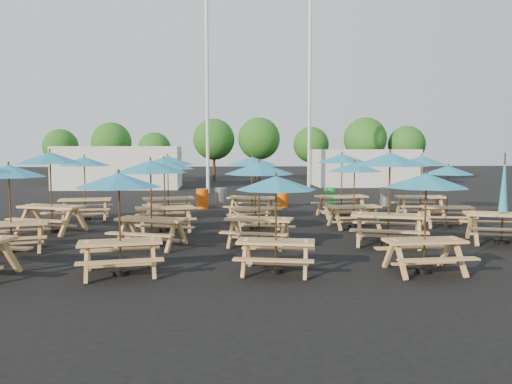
{
  "coord_description": "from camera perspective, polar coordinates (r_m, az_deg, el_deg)",
  "views": [
    {
      "loc": [
        -1.27,
        -16.07,
        2.62
      ],
      "look_at": [
        0.0,
        1.5,
        1.1
      ],
      "focal_mm": 35.0,
      "sensor_mm": 36.0,
      "label": 1
    }
  ],
  "objects": [
    {
      "name": "tree_7",
      "position": [
        41.74,
        16.84,
        5.23
      ],
      "size": [
        2.95,
        2.95,
        4.48
      ],
      "color": "#382314",
      "rests_on": "ground"
    },
    {
      "name": "waste_bin_0",
      "position": [
        22.11,
        -6.16,
        -0.77
      ],
      "size": [
        0.54,
        0.54,
        0.87
      ],
      "primitive_type": "cylinder",
      "color": "#DF520D",
      "rests_on": "ground"
    },
    {
      "name": "waste_bin_5",
      "position": [
        23.77,
        14.62,
        -0.51
      ],
      "size": [
        0.54,
        0.54,
        0.87
      ],
      "primitive_type": "cylinder",
      "color": "gray",
      "rests_on": "ground"
    },
    {
      "name": "event_tent_0",
      "position": [
        34.75,
        -15.32,
        2.74
      ],
      "size": [
        8.0,
        4.0,
        2.8
      ],
      "primitive_type": "cube",
      "color": "silver",
      "rests_on": "ground"
    },
    {
      "name": "picnic_unit_17",
      "position": [
        15.42,
        26.39,
        -1.47
      ],
      "size": [
        2.39,
        2.21,
        2.53
      ],
      "rotation": [
        0.0,
        0.0,
        -0.28
      ],
      "color": "tan",
      "rests_on": "ground"
    },
    {
      "name": "picnic_unit_8",
      "position": [
        10.43,
        2.31,
        0.29
      ],
      "size": [
        2.01,
        2.01,
        2.08
      ],
      "rotation": [
        0.0,
        0.0,
        -0.2
      ],
      "color": "tan",
      "rests_on": "ground"
    },
    {
      "name": "picnic_unit_15",
      "position": [
        19.45,
        9.8,
        3.34
      ],
      "size": [
        2.26,
        2.26,
        2.46
      ],
      "rotation": [
        0.0,
        0.0,
        0.13
      ],
      "color": "tan",
      "rests_on": "ground"
    },
    {
      "name": "picnic_unit_5",
      "position": [
        13.47,
        -11.95,
        2.21
      ],
      "size": [
        2.45,
        2.45,
        2.35
      ],
      "rotation": [
        0.0,
        0.0,
        -0.34
      ],
      "color": "tan",
      "rests_on": "ground"
    },
    {
      "name": "ground",
      "position": [
        16.33,
        0.38,
        -4.3
      ],
      "size": [
        120.0,
        120.0,
        0.0
      ],
      "primitive_type": "plane",
      "color": "black",
      "rests_on": "ground"
    },
    {
      "name": "picnic_unit_13",
      "position": [
        13.94,
        15.05,
        2.94
      ],
      "size": [
        2.64,
        2.64,
        2.55
      ],
      "rotation": [
        0.0,
        0.0,
        -0.32
      ],
      "color": "tan",
      "rests_on": "ground"
    },
    {
      "name": "tree_6",
      "position": [
        40.64,
        12.38,
        5.95
      ],
      "size": [
        3.38,
        3.38,
        5.13
      ],
      "color": "#382314",
      "rests_on": "ground"
    },
    {
      "name": "tree_0",
      "position": [
        43.26,
        -21.43,
        4.87
      ],
      "size": [
        2.8,
        2.8,
        4.24
      ],
      "color": "#382314",
      "rests_on": "ground"
    },
    {
      "name": "picnic_unit_14",
      "position": [
        16.83,
        11.18,
        2.34
      ],
      "size": [
        2.02,
        2.02,
        2.21
      ],
      "rotation": [
        0.0,
        0.0,
        0.12
      ],
      "color": "tan",
      "rests_on": "ground"
    },
    {
      "name": "picnic_unit_19",
      "position": [
        20.36,
        18.37,
        3.04
      ],
      "size": [
        2.13,
        2.13,
        2.38
      ],
      "rotation": [
        0.0,
        0.0,
        -0.09
      ],
      "color": "tan",
      "rests_on": "ground"
    },
    {
      "name": "picnic_unit_4",
      "position": [
        10.62,
        -15.4,
        0.55
      ],
      "size": [
        2.06,
        2.06,
        2.15
      ],
      "rotation": [
        0.0,
        0.0,
        0.18
      ],
      "color": "tan",
      "rests_on": "ground"
    },
    {
      "name": "tree_1",
      "position": [
        40.86,
        -16.18,
        5.48
      ],
      "size": [
        3.11,
        3.11,
        4.72
      ],
      "color": "#382314",
      "rests_on": "ground"
    },
    {
      "name": "waste_bin_2",
      "position": [
        22.49,
        3.01,
        -0.66
      ],
      "size": [
        0.54,
        0.54,
        0.87
      ],
      "primitive_type": "cylinder",
      "color": "#DF520D",
      "rests_on": "ground"
    },
    {
      "name": "tree_3",
      "position": [
        40.8,
        -4.84,
        6.01
      ],
      "size": [
        3.36,
        3.36,
        5.09
      ],
      "color": "#382314",
      "rests_on": "ground"
    },
    {
      "name": "event_tent_1",
      "position": [
        36.57,
        12.19,
        2.75
      ],
      "size": [
        7.0,
        4.0,
        2.6
      ],
      "primitive_type": "cube",
      "color": "silver",
      "rests_on": "ground"
    },
    {
      "name": "picnic_unit_12",
      "position": [
        11.04,
        18.86,
        0.52
      ],
      "size": [
        1.86,
        1.86,
        2.13
      ],
      "rotation": [
        0.0,
        0.0,
        0.06
      ],
      "color": "tan",
      "rests_on": "ground"
    },
    {
      "name": "tree_4",
      "position": [
        40.46,
        0.36,
        6.11
      ],
      "size": [
        3.41,
        3.41,
        5.17
      ],
      "color": "#382314",
      "rests_on": "ground"
    },
    {
      "name": "picnic_unit_18",
      "position": [
        17.88,
        21.1,
        1.91
      ],
      "size": [
        2.01,
        2.01,
        2.08
      ],
      "rotation": [
        0.0,
        0.0,
        -0.19
      ],
      "color": "tan",
      "rests_on": "ground"
    },
    {
      "name": "picnic_unit_1",
      "position": [
        14.06,
        -26.39,
        1.58
      ],
      "size": [
        2.26,
        2.26,
        2.25
      ],
      "rotation": [
        0.0,
        0.0,
        0.26
      ],
      "color": "tan",
      "rests_on": "ground"
    },
    {
      "name": "picnic_unit_11",
      "position": [
        19.08,
        -0.46,
        3.08
      ],
      "size": [
        2.46,
        2.46,
        2.35
      ],
      "rotation": [
        0.0,
        0.0,
        -0.34
      ],
      "color": "tan",
      "rests_on": "ground"
    },
    {
      "name": "picnic_unit_6",
      "position": [
        16.08,
        -10.46,
        2.63
      ],
      "size": [
        2.24,
        2.24,
        2.34
      ],
      "rotation": [
        0.0,
        0.0,
        0.19
      ],
      "color": "tan",
      "rests_on": "ground"
    },
    {
      "name": "waste_bin_3",
      "position": [
        22.51,
        2.96,
        -0.65
      ],
      "size": [
        0.54,
        0.54,
        0.87
      ],
      "primitive_type": "cylinder",
      "color": "#DF520D",
      "rests_on": "ground"
    },
    {
      "name": "mast_0",
      "position": [
        30.27,
        -5.6,
        11.32
      ],
      "size": [
        0.2,
        0.2,
        12.0
      ],
      "primitive_type": "cylinder",
      "color": "silver",
      "rests_on": "ground"
    },
    {
      "name": "waste_bin_1",
      "position": [
        22.63,
        -4.04,
        -0.63
      ],
      "size": [
        0.54,
        0.54,
        0.87
      ],
      "primitive_type": "cylinder",
      "color": "gray",
      "rests_on": "ground"
    },
    {
      "name": "picnic_unit_2",
      "position": [
        16.78,
        -22.47,
        3.06
      ],
      "size": [
        2.67,
        2.67,
        2.55
      ],
      "rotation": [
        0.0,
        0.0,
        -0.34
      ],
      "color": "tan",
      "rests_on": "ground"
    },
    {
      "name": "tree_5",
      "position": [
        41.43,
        6.31,
        5.38
      ],
      "size": [
        2.94,
        2.94,
        4.45
      ],
      "color": "#382314",
      "rests_on": "ground"
    },
    {
      "name": "mast_1",
      "position": [
        32.76,
        6.14,
        10.82
      ],
      "size": [
        0.2,
        0.2,
        12.0
      ],
      "primitive_type": "cylinder",
      "color": "silver",
      "rests_on": "ground"
    },
    {
      "name": "waste_bin_4",
      "position": [
        23.03,
        8.49,
        -0.57
      ],
      "size": [
        0.54,
        0.54,
        0.87
      ],
      "primitive_type": "cylinder",
      "color": "green",
      "rests_on": "ground"
    },
    {
      "name": "picnic_unit_7",
      "position": [
        18.99,
        -10.05,
        3.1
      ],
      "size": [
        2.3,
        2.3,
        2.39
      ],
      "rotation": [
        0.0,
        0.0,
        0.2
      ],
      "color": "tan",
      "rests_on": "ground"
    },
    {
      "name": "tree_2",
      "position": [
        40.05,
        -11.52,
        4.83
      ],
      "size": [
        2.59,
        2.59,
        3.93
      ],
      "color": "#382314",
      "rests_on": "ground"
    },
    {
      "name": "picnic_unit_3",
      "position": [
        19.41,
        -19.02,
        2.87
      ],
      "size": [
        2.18,
        2.18,
        2.35
      ],
      "rotation": [
        0.0,
        0.0,
        0.14
      ],
      "color": "tan",
      "rests_on": "ground"
    },
    {
      "name": "picnic_unit_9",
      "position": [
        13.37,
        0.36,
        2.08
      ],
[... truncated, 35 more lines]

